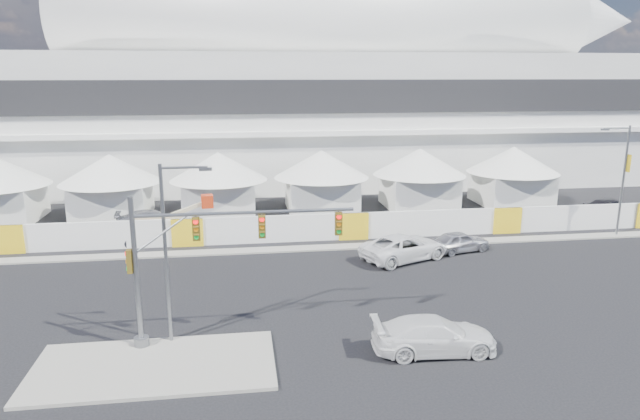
{
  "coord_description": "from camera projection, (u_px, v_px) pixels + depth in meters",
  "views": [
    {
      "loc": [
        -2.21,
        -25.4,
        12.0
      ],
      "look_at": [
        2.87,
        10.0,
        3.4
      ],
      "focal_mm": 32.0,
      "sensor_mm": 36.0,
      "label": 1
    }
  ],
  "objects": [
    {
      "name": "lot_car_c",
      "position": [
        153.0,
        221.0,
        44.48
      ],
      "size": [
        2.78,
        5.71,
        1.6
      ],
      "primitive_type": "imported",
      "rotation": [
        0.0,
        0.0,
        1.67
      ],
      "color": "#B9BABE",
      "rests_on": "ground"
    },
    {
      "name": "traffic_mast",
      "position": [
        187.0,
        261.0,
        24.89
      ],
      "size": [
        9.9,
        0.66,
        6.8
      ],
      "color": "gray",
      "rests_on": "median_island"
    },
    {
      "name": "stadium",
      "position": [
        331.0,
        96.0,
        66.49
      ],
      "size": [
        80.0,
        24.8,
        21.98
      ],
      "color": "silver",
      "rests_on": "ground"
    },
    {
      "name": "lot_car_b",
      "position": [
        611.0,
        207.0,
        48.94
      ],
      "size": [
        1.93,
        4.66,
        1.58
      ],
      "primitive_type": "imported",
      "rotation": [
        0.0,
        0.0,
        1.59
      ],
      "color": "black",
      "rests_on": "ground"
    },
    {
      "name": "tent_row",
      "position": [
        271.0,
        177.0,
        49.99
      ],
      "size": [
        53.4,
        8.4,
        5.4
      ],
      "color": "white",
      "rests_on": "ground"
    },
    {
      "name": "median_island",
      "position": [
        154.0,
        366.0,
        23.82
      ],
      "size": [
        10.0,
        5.0,
        0.15
      ],
      "primitive_type": "cube",
      "color": "gray",
      "rests_on": "ground"
    },
    {
      "name": "hoarding_fence",
      "position": [
        353.0,
        226.0,
        42.11
      ],
      "size": [
        70.0,
        0.25,
        2.0
      ],
      "primitive_type": "cube",
      "color": "white",
      "rests_on": "ground"
    },
    {
      "name": "pickup_curb",
      "position": [
        404.0,
        247.0,
        37.52
      ],
      "size": [
        4.94,
        6.67,
        1.69
      ],
      "primitive_type": "imported",
      "rotation": [
        0.0,
        0.0,
        1.97
      ],
      "color": "white",
      "rests_on": "ground"
    },
    {
      "name": "far_curb",
      "position": [
        543.0,
        238.0,
        42.33
      ],
      "size": [
        80.0,
        1.2,
        0.12
      ],
      "primitive_type": "cube",
      "color": "gray",
      "rests_on": "ground"
    },
    {
      "name": "streetlight_curb",
      "position": [
        622.0,
        173.0,
        42.01
      ],
      "size": [
        2.47,
        0.56,
        8.33
      ],
      "color": "gray",
      "rests_on": "ground"
    },
    {
      "name": "ground",
      "position": [
        291.0,
        328.0,
        27.56
      ],
      "size": [
        160.0,
        160.0,
        0.0
      ],
      "primitive_type": "plane",
      "color": "black",
      "rests_on": "ground"
    },
    {
      "name": "sedan_silver",
      "position": [
        460.0,
        242.0,
        39.21
      ],
      "size": [
        2.65,
        4.51,
        1.44
      ],
      "primitive_type": "imported",
      "rotation": [
        0.0,
        0.0,
        1.81
      ],
      "color": "#B6B6BB",
      "rests_on": "ground"
    },
    {
      "name": "boom_lift",
      "position": [
        155.0,
        231.0,
        41.1
      ],
      "size": [
        6.68,
        1.88,
        3.35
      ],
      "rotation": [
        0.0,
        0.0,
        0.12
      ],
      "color": "red",
      "rests_on": "ground"
    },
    {
      "name": "streetlight_median",
      "position": [
        170.0,
        242.0,
        24.93
      ],
      "size": [
        2.25,
        0.23,
        8.12
      ],
      "color": "slate",
      "rests_on": "median_island"
    },
    {
      "name": "pickup_near",
      "position": [
        434.0,
        335.0,
        25.03
      ],
      "size": [
        2.49,
        5.58,
        1.59
      ],
      "primitive_type": "imported",
      "rotation": [
        0.0,
        0.0,
        1.52
      ],
      "color": "white",
      "rests_on": "ground"
    }
  ]
}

